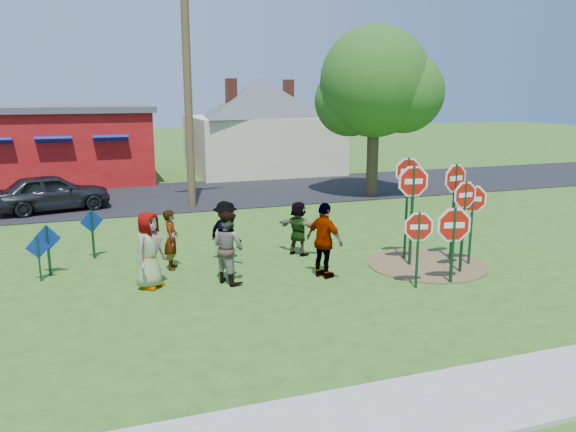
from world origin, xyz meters
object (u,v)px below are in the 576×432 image
at_px(person_a, 149,250).
at_px(person_b, 171,240).
at_px(stop_sign_c, 464,206).
at_px(utility_pole, 187,72).
at_px(leafy_tree, 377,88).
at_px(suv, 52,192).
at_px(stop_sign_a, 418,233).
at_px(stop_sign_b, 408,182).
at_px(stop_sign_d, 455,187).

relative_size(person_a, person_b, 1.17).
relative_size(stop_sign_c, utility_pole, 0.25).
bearing_deg(leafy_tree, suv, 174.79).
relative_size(stop_sign_c, person_b, 1.58).
bearing_deg(suv, person_b, -171.48).
bearing_deg(suv, leafy_tree, -107.64).
bearing_deg(utility_pole, stop_sign_a, -72.83).
distance_m(stop_sign_b, stop_sign_c, 1.74).
relative_size(stop_sign_b, suv, 0.70).
distance_m(suv, leafy_tree, 13.99).
bearing_deg(stop_sign_c, person_a, 164.91).
height_order(stop_sign_a, suv, stop_sign_a).
distance_m(stop_sign_c, stop_sign_d, 1.16).
xyz_separation_m(stop_sign_b, person_b, (-6.25, 1.28, -1.40)).
bearing_deg(suv, utility_pole, -114.22).
height_order(person_a, leafy_tree, leafy_tree).
xyz_separation_m(stop_sign_a, suv, (-8.69, 12.26, -0.58)).
distance_m(person_a, leafy_tree, 14.41).
xyz_separation_m(stop_sign_a, leafy_tree, (4.66, 11.04, 3.41)).
distance_m(stop_sign_c, person_b, 7.60).
height_order(suv, utility_pole, utility_pole).
distance_m(stop_sign_c, suv, 15.63).
distance_m(stop_sign_d, person_b, 7.75).
xyz_separation_m(person_b, suv, (-3.39, 8.84, -0.03)).
relative_size(stop_sign_a, stop_sign_c, 0.79).
bearing_deg(stop_sign_a, person_a, 176.26).
distance_m(person_a, person_b, 1.47).
bearing_deg(leafy_tree, utility_pole, 179.12).
xyz_separation_m(suv, utility_pole, (5.24, -1.09, 4.56)).
height_order(person_b, utility_pole, utility_pole).
distance_m(stop_sign_a, person_b, 6.33).
bearing_deg(leafy_tree, person_b, -142.57).
xyz_separation_m(stop_sign_d, leafy_tree, (2.53, 9.38, 2.70)).
relative_size(stop_sign_a, person_b, 1.25).
height_order(person_a, suv, person_a).
bearing_deg(stop_sign_b, stop_sign_a, -103.63).
height_order(stop_sign_c, suv, stop_sign_c).
height_order(stop_sign_b, leafy_tree, leafy_tree).
xyz_separation_m(stop_sign_b, stop_sign_c, (0.75, -1.51, -0.42)).
xyz_separation_m(stop_sign_c, utility_pole, (-5.16, 10.54, 3.56)).
xyz_separation_m(person_a, utility_pole, (2.54, 9.05, 4.40)).
height_order(person_b, suv, person_b).
distance_m(stop_sign_b, leafy_tree, 9.98).
distance_m(stop_sign_a, stop_sign_d, 2.80).
xyz_separation_m(suv, leafy_tree, (13.35, -1.22, 3.99)).
bearing_deg(utility_pole, stop_sign_d, -59.54).
bearing_deg(leafy_tree, person_a, -140.04).
bearing_deg(person_b, suv, 34.05).
bearing_deg(suv, stop_sign_b, -148.83).
relative_size(suv, leafy_tree, 0.58).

